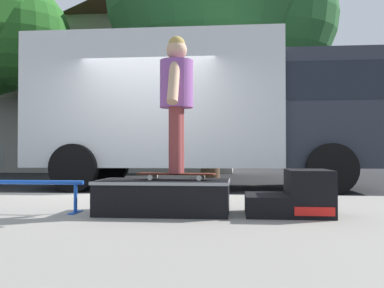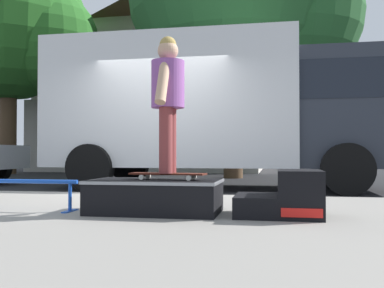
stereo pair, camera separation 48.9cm
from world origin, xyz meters
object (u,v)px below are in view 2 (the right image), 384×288
at_px(street_tree_neighbour, 17,28).
at_px(skateboard, 168,174).
at_px(grind_rail, 15,187).
at_px(skate_box, 155,195).
at_px(kicker_ramp, 286,197).
at_px(skater_kid, 168,93).
at_px(box_truck, 221,106).

bearing_deg(street_tree_neighbour, skateboard, -50.88).
bearing_deg(grind_rail, skateboard, 3.60).
xyz_separation_m(skate_box, kicker_ramp, (1.29, -0.00, 0.00)).
height_order(skater_kid, box_truck, box_truck).
relative_size(box_truck, street_tree_neighbour, 0.87).
bearing_deg(skater_kid, grind_rail, -176.40).
distance_m(grind_rail, skater_kid, 1.91).
bearing_deg(kicker_ramp, skate_box, 179.98).
distance_m(grind_rail, skateboard, 1.65).
relative_size(kicker_ramp, box_truck, 0.12).
bearing_deg(skate_box, street_tree_neighbour, 128.58).
bearing_deg(street_tree_neighbour, skate_box, -51.42).
distance_m(kicker_ramp, skater_kid, 1.57).
height_order(skate_box, kicker_ramp, kicker_ramp).
bearing_deg(skater_kid, skate_box, -162.38).
xyz_separation_m(skater_kid, box_truck, (-0.04, 4.74, 0.36)).
distance_m(skateboard, box_truck, 4.89).
relative_size(kicker_ramp, grind_rail, 0.58).
distance_m(skater_kid, street_tree_neighbour, 12.96).
distance_m(skater_kid, box_truck, 4.75).
bearing_deg(street_tree_neighbour, kicker_ramp, -47.03).
xyz_separation_m(grind_rail, skater_kid, (1.64, 0.10, 0.98)).
relative_size(skate_box, box_truck, 0.19).
relative_size(skateboard, box_truck, 0.12).
bearing_deg(skater_kid, street_tree_neighbour, 129.12).
bearing_deg(kicker_ramp, box_truck, 104.31).
xyz_separation_m(kicker_ramp, box_truck, (-1.22, 4.78, 1.40)).
bearing_deg(box_truck, kicker_ramp, -75.69).
distance_m(kicker_ramp, box_truck, 5.12).
distance_m(kicker_ramp, skateboard, 1.19).
height_order(skate_box, grind_rail, skate_box).
bearing_deg(box_truck, street_tree_neighbour, 147.89).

